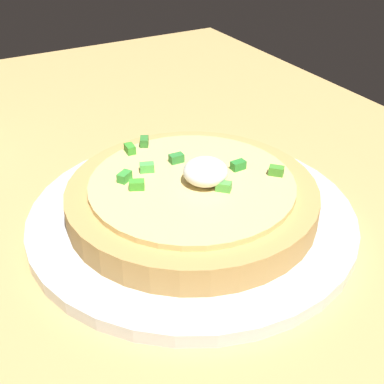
# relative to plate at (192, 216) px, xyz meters

# --- Properties ---
(dining_table) EXTENTS (1.14, 0.87, 0.03)m
(dining_table) POSITION_rel_plate_xyz_m (-0.01, 0.08, -0.02)
(dining_table) COLOR tan
(dining_table) RESTS_ON ground
(plate) EXTENTS (0.29, 0.29, 0.01)m
(plate) POSITION_rel_plate_xyz_m (0.00, 0.00, 0.00)
(plate) COLOR silver
(plate) RESTS_ON dining_table
(pizza) EXTENTS (0.22, 0.22, 0.05)m
(pizza) POSITION_rel_plate_xyz_m (-0.00, -0.00, 0.02)
(pizza) COLOR tan
(pizza) RESTS_ON plate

